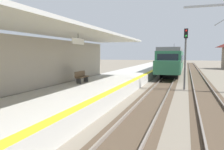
# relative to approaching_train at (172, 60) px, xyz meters

# --- Properties ---
(station_platform) EXTENTS (5.00, 80.00, 0.91)m
(station_platform) POSITION_rel_approaching_train_xyz_m (-4.40, -16.95, -1.73)
(station_platform) COLOR #B7B5AD
(station_platform) RESTS_ON ground
(station_building_with_canopy) EXTENTS (4.85, 24.00, 4.43)m
(station_building_with_canopy) POSITION_rel_approaching_train_xyz_m (-6.20, -24.14, 0.48)
(station_building_with_canopy) COLOR #4C4C4C
(station_building_with_canopy) RESTS_ON ground
(track_pair_nearest_platform) EXTENTS (2.34, 120.00, 0.16)m
(track_pair_nearest_platform) POSITION_rel_approaching_train_xyz_m (-0.00, -12.95, -2.13)
(track_pair_nearest_platform) COLOR #4C3D2D
(track_pair_nearest_platform) RESTS_ON ground
(track_pair_middle) EXTENTS (2.34, 120.00, 0.16)m
(track_pair_middle) POSITION_rel_approaching_train_xyz_m (3.40, -12.95, -2.13)
(track_pair_middle) COLOR #4C3D2D
(track_pair_middle) RESTS_ON ground
(approaching_train) EXTENTS (2.93, 19.60, 4.76)m
(approaching_train) POSITION_rel_approaching_train_xyz_m (0.00, 0.00, 0.00)
(approaching_train) COLOR #286647
(approaching_train) RESTS_ON ground
(rail_signal_post) EXTENTS (0.32, 0.34, 5.20)m
(rail_signal_post) POSITION_rel_approaching_train_xyz_m (1.89, -14.13, 1.02)
(rail_signal_post) COLOR #4C4C4C
(rail_signal_post) RESTS_ON ground
(platform_bench) EXTENTS (0.45, 1.60, 0.88)m
(platform_bench) POSITION_rel_approaching_train_xyz_m (-5.48, -19.03, -0.80)
(platform_bench) COLOR brown
(platform_bench) RESTS_ON station_platform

